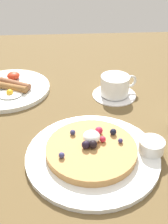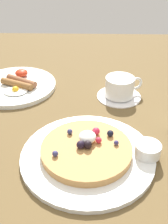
{
  "view_description": "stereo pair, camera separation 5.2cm",
  "coord_description": "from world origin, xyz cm",
  "px_view_note": "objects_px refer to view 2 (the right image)",
  "views": [
    {
      "loc": [
        2.52,
        -57.01,
        42.26
      ],
      "look_at": [
        6.21,
        0.07,
        4.0
      ],
      "focal_mm": 43.99,
      "sensor_mm": 36.0,
      "label": 1
    },
    {
      "loc": [
        7.7,
        -57.11,
        42.26
      ],
      "look_at": [
        6.21,
        0.07,
        4.0
      ],
      "focal_mm": 43.99,
      "sensor_mm": 36.0,
      "label": 2
    }
  ],
  "objects_px": {
    "syrup_ramekin": "(148,150)",
    "coffee_cup": "(120,86)",
    "coffee_saucer": "(119,96)",
    "pancake_plate": "(88,156)",
    "breakfast_plate": "(15,86)"
  },
  "relations": [
    {
      "from": "syrup_ramekin",
      "to": "coffee_cup",
      "type": "height_order",
      "value": "coffee_cup"
    },
    {
      "from": "syrup_ramekin",
      "to": "coffee_saucer",
      "type": "bearing_deg",
      "value": 98.45
    },
    {
      "from": "pancake_plate",
      "to": "coffee_saucer",
      "type": "bearing_deg",
      "value": 71.3
    },
    {
      "from": "coffee_cup",
      "to": "pancake_plate",
      "type": "bearing_deg",
      "value": -108.94
    },
    {
      "from": "breakfast_plate",
      "to": "coffee_saucer",
      "type": "distance_m",
      "value": 0.33
    },
    {
      "from": "pancake_plate",
      "to": "coffee_saucer",
      "type": "height_order",
      "value": "pancake_plate"
    },
    {
      "from": "pancake_plate",
      "to": "syrup_ramekin",
      "type": "height_order",
      "value": "syrup_ramekin"
    },
    {
      "from": "pancake_plate",
      "to": "coffee_saucer",
      "type": "relative_size",
      "value": 2.23
    },
    {
      "from": "pancake_plate",
      "to": "breakfast_plate",
      "type": "distance_m",
      "value": 0.39
    },
    {
      "from": "breakfast_plate",
      "to": "coffee_cup",
      "type": "xyz_separation_m",
      "value": [
        0.33,
        -0.05,
        0.03
      ]
    },
    {
      "from": "syrup_ramekin",
      "to": "breakfast_plate",
      "type": "distance_m",
      "value": 0.48
    },
    {
      "from": "coffee_cup",
      "to": "syrup_ramekin",
      "type": "bearing_deg",
      "value": -81.87
    },
    {
      "from": "coffee_saucer",
      "to": "coffee_cup",
      "type": "height_order",
      "value": "coffee_cup"
    },
    {
      "from": "pancake_plate",
      "to": "breakfast_plate",
      "type": "bearing_deg",
      "value": 126.92
    },
    {
      "from": "syrup_ramekin",
      "to": "coffee_saucer",
      "type": "height_order",
      "value": "syrup_ramekin"
    }
  ]
}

